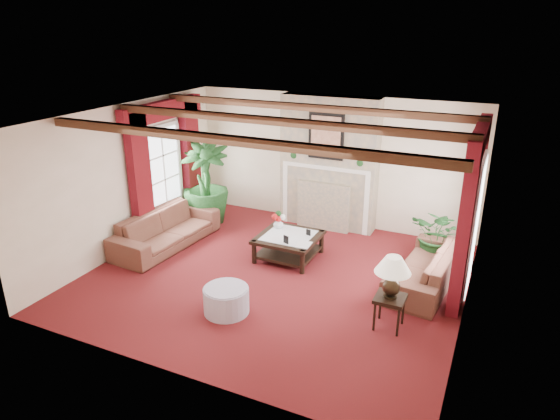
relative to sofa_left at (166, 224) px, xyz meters
The scene contains 23 objects.
floor 2.49m from the sofa_left, ahead, with size 6.00×6.00×0.00m, color #4F0E15.
ceiling 3.33m from the sofa_left, ahead, with size 6.00×6.00×0.00m, color white.
back_wall 3.59m from the sofa_left, 45.47° to the left, with size 6.00×0.02×2.70m, color beige.
left_wall 1.10m from the sofa_left, 154.13° to the right, with size 0.02×5.50×2.70m, color beige.
right_wall 5.52m from the sofa_left, ahead, with size 0.02×5.50×2.70m, color beige.
ceiling_beams 3.29m from the sofa_left, ahead, with size 6.00×3.00×0.12m, color black, non-canonical shape.
fireplace 4.03m from the sofa_left, 43.06° to the left, with size 2.00×0.52×2.70m, color tan, non-canonical shape.
french_door_left 1.91m from the sofa_left, 126.34° to the left, with size 0.10×1.10×2.16m, color white, non-canonical shape.
french_door_right 5.71m from the sofa_left, ahead, with size 0.10×1.10×2.16m, color white, non-canonical shape.
curtains_left 2.27m from the sofa_left, 120.30° to the left, with size 0.20×2.40×2.55m, color #540B0C, non-canonical shape.
curtains_right 5.75m from the sofa_left, ahead, with size 0.20×2.40×2.55m, color #540B0C, non-canonical shape.
sofa_left is the anchor object (origin of this frame).
sofa_right 4.79m from the sofa_left, ahead, with size 0.83×2.17×0.83m, color #3B1016.
potted_palm 1.35m from the sofa_left, 88.08° to the left, with size 1.52×1.99×0.99m, color black.
small_plant 5.03m from the sofa_left, 17.19° to the left, with size 1.18×1.25×0.79m, color black.
coffee_table 2.40m from the sofa_left, 11.87° to the left, with size 1.06×1.06×0.43m, color black, non-canonical shape.
side_table 4.61m from the sofa_left, 11.76° to the right, with size 0.41×0.41×0.48m, color black, non-canonical shape.
ottoman 2.75m from the sofa_left, 34.83° to the right, with size 0.67×0.67×0.39m, color #A9A3B9.
table_lamp 4.62m from the sofa_left, 11.76° to the right, with size 0.50×0.50×0.63m, color black, non-canonical shape.
flower_vase 2.16m from the sofa_left, 19.75° to the left, with size 0.21×0.22×0.19m, color silver.
book 2.65m from the sofa_left, ahead, with size 0.23×0.04×0.31m, color black.
photo_frame_a 2.44m from the sofa_left, ahead, with size 0.11×0.02×0.15m, color black, non-canonical shape.
photo_frame_b 2.74m from the sofa_left, 13.43° to the left, with size 0.09×0.02×0.12m, color black, non-canonical shape.
Camera 1 is at (3.22, -6.76, 4.05)m, focal length 32.00 mm.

